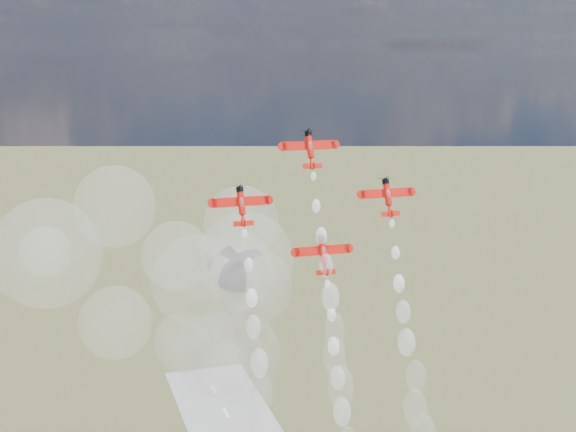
# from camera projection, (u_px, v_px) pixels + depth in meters

# --- Properties ---
(plane_lead) EXTENTS (11.36, 5.36, 7.68)m
(plane_lead) POSITION_uv_depth(u_px,v_px,m) (310.00, 149.00, 163.02)
(plane_lead) COLOR red
(plane_lead) RESTS_ON ground
(plane_left) EXTENTS (11.36, 5.36, 7.68)m
(plane_left) POSITION_uv_depth(u_px,v_px,m) (241.00, 205.00, 156.61)
(plane_left) COLOR red
(plane_left) RESTS_ON ground
(plane_right) EXTENTS (11.36, 5.36, 7.68)m
(plane_right) POSITION_uv_depth(u_px,v_px,m) (388.00, 196.00, 165.56)
(plane_right) COLOR red
(plane_right) RESTS_ON ground
(plane_slot) EXTENTS (11.36, 5.36, 7.68)m
(plane_slot) POSITION_uv_depth(u_px,v_px,m) (323.00, 254.00, 159.15)
(plane_slot) COLOR red
(plane_slot) RESTS_ON ground
(smoke_trail_lead) EXTENTS (5.29, 19.43, 41.73)m
(smoke_trail_lead) POSITION_uv_depth(u_px,v_px,m) (335.00, 345.00, 156.06)
(smoke_trail_lead) COLOR white
(smoke_trail_lead) RESTS_ON plane_lead
(smoke_trail_left) EXTENTS (5.10, 19.62, 42.86)m
(smoke_trail_left) POSITION_uv_depth(u_px,v_px,m) (264.00, 415.00, 149.65)
(smoke_trail_left) COLOR white
(smoke_trail_left) RESTS_ON plane_left
(smoke_trail_right) EXTENTS (5.20, 20.28, 41.74)m
(smoke_trail_right) POSITION_uv_depth(u_px,v_px,m) (416.00, 393.00, 158.35)
(smoke_trail_right) COLOR white
(smoke_trail_right) RESTS_ON plane_right
(drifted_smoke_cloud) EXTENTS (64.95, 38.84, 57.70)m
(drifted_smoke_cloud) POSITION_uv_depth(u_px,v_px,m) (192.00, 286.00, 176.38)
(drifted_smoke_cloud) COLOR white
(drifted_smoke_cloud) RESTS_ON ground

